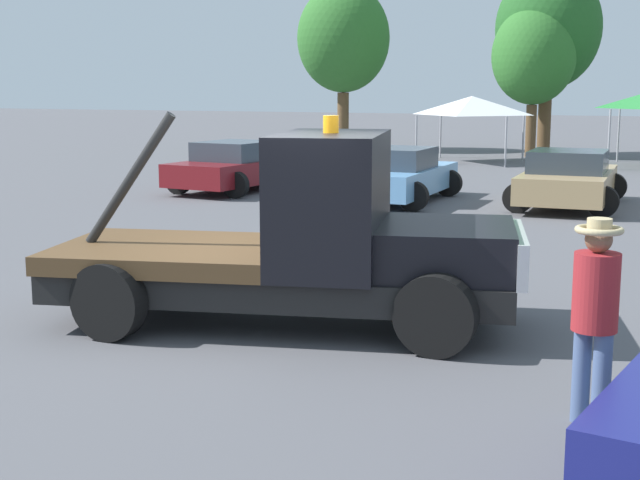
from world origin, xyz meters
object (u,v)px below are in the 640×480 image
object	(u,v)px
tow_truck	(310,246)
traffic_cone	(300,241)
parked_car_maroon	(240,166)
parked_car_skyblue	(397,175)
parked_car_tan	(568,179)
person_near_truck	(595,305)
canopy_tent_white	(472,106)
tree_left	(534,56)
tree_right	(548,29)
tree_center	(343,39)

from	to	relation	value
tow_truck	traffic_cone	world-z (taller)	tow_truck
parked_car_maroon	parked_car_skyblue	bearing A→B (deg)	-91.83
parked_car_tan	traffic_cone	bearing A→B (deg)	156.88
parked_car_tan	traffic_cone	distance (m)	8.76
person_near_truck	parked_car_maroon	xyz separation A→B (m)	(-10.80, 13.95, -0.38)
tow_truck	parked_car_tan	size ratio (longest dim) A/B	1.28
person_near_truck	canopy_tent_white	bearing A→B (deg)	-131.83
canopy_tent_white	tow_truck	bearing A→B (deg)	-80.87
parked_car_maroon	parked_car_tan	xyz separation A→B (m)	(8.69, 0.06, -0.00)
parked_car_skyblue	tree_left	xyz separation A→B (m)	(0.45, 15.62, 3.32)
person_near_truck	traffic_cone	world-z (taller)	person_near_truck
parked_car_maroon	canopy_tent_white	xyz separation A→B (m)	(3.61, 11.43, 1.45)
tree_right	parked_car_tan	bearing A→B (deg)	-78.79
tow_truck	person_near_truck	xyz separation A→B (m)	(3.44, -1.99, 0.08)
parked_car_maroon	tree_left	distance (m)	16.18
parked_car_tan	canopy_tent_white	world-z (taller)	canopy_tent_white
parked_car_maroon	tree_center	bearing A→B (deg)	17.51
parked_car_tan	traffic_cone	size ratio (longest dim) A/B	8.26
parked_car_tan	tree_right	world-z (taller)	tree_right
tree_center	parked_car_maroon	bearing A→B (deg)	-78.49
tree_center	parked_car_tan	bearing A→B (deg)	-52.58
traffic_cone	tow_truck	bearing A→B (deg)	-63.97
parked_car_maroon	tree_right	distance (m)	17.67
tow_truck	tree_right	xyz separation A→B (m)	(-1.87, 28.16, 4.12)
tree_right	parked_car_maroon	bearing A→B (deg)	-108.74
person_near_truck	canopy_tent_white	xyz separation A→B (m)	(-7.20, 25.38, 1.06)
tree_center	parked_car_skyblue	bearing A→B (deg)	-64.05
traffic_cone	parked_car_tan	bearing A→B (deg)	68.35
parked_car_skyblue	canopy_tent_white	size ratio (longest dim) A/B	1.35
tow_truck	canopy_tent_white	bearing A→B (deg)	85.68
tow_truck	parked_car_skyblue	distance (m)	11.62
tree_left	tree_center	world-z (taller)	tree_center
tree_center	tree_right	size ratio (longest dim) A/B	0.95
tow_truck	parked_car_skyblue	world-z (taller)	tow_truck
parked_car_skyblue	tree_center	world-z (taller)	tree_center
parked_car_maroon	parked_car_skyblue	xyz separation A→B (m)	(4.72, -0.65, -0.00)
parked_car_maroon	traffic_cone	world-z (taller)	parked_car_maroon
person_near_truck	tree_center	world-z (taller)	tree_center
person_near_truck	traffic_cone	size ratio (longest dim) A/B	3.19
parked_car_skyblue	tree_right	world-z (taller)	tree_right
traffic_cone	tree_left	bearing A→B (deg)	90.72
tree_right	canopy_tent_white	bearing A→B (deg)	-111.61
parked_car_tan	traffic_cone	xyz separation A→B (m)	(-3.23, -8.13, -0.39)
tree_left	tree_right	size ratio (longest dim) A/B	0.78
tree_center	tree_left	bearing A→B (deg)	-4.08
person_near_truck	tree_center	xyz separation A→B (m)	(-13.97, 29.51, 3.80)
tree_left	tree_center	bearing A→B (deg)	175.92
parked_car_skyblue	tree_right	xyz separation A→B (m)	(0.77, 16.85, 4.43)
parked_car_maroon	tree_left	size ratio (longest dim) A/B	0.81
tree_center	person_near_truck	bearing A→B (deg)	-64.66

